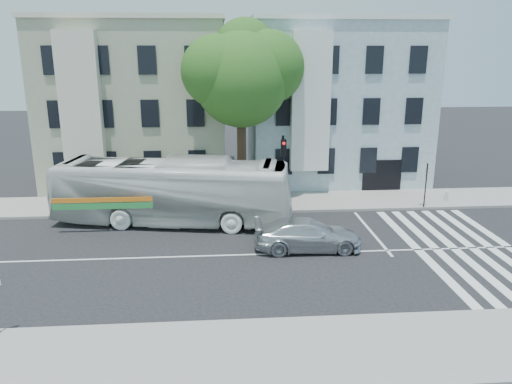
{
  "coord_description": "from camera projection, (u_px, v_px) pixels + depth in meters",
  "views": [
    {
      "loc": [
        -1.39,
        -21.49,
        9.18
      ],
      "look_at": [
        0.4,
        2.22,
        2.4
      ],
      "focal_mm": 35.0,
      "sensor_mm": 36.0,
      "label": 1
    }
  ],
  "objects": [
    {
      "name": "sidewalk_near",
      "position": [
        268.0,
        353.0,
        15.54
      ],
      "size": [
        80.0,
        4.0,
        0.15
      ],
      "primitive_type": "cube",
      "color": "gray",
      "rests_on": "ground"
    },
    {
      "name": "building_right",
      "position": [
        332.0,
        102.0,
        36.61
      ],
      "size": [
        12.0,
        10.0,
        11.0
      ],
      "primitive_type": "cube",
      "color": "#92A6AE",
      "rests_on": "ground"
    },
    {
      "name": "sidewalk_far",
      "position": [
        242.0,
        203.0,
        30.88
      ],
      "size": [
        80.0,
        4.0,
        0.15
      ],
      "primitive_type": "cube",
      "color": "gray",
      "rests_on": "ground"
    },
    {
      "name": "sedan",
      "position": [
        308.0,
        235.0,
        23.67
      ],
      "size": [
        2.19,
        5.15,
        1.48
      ],
      "primitive_type": "imported",
      "rotation": [
        0.0,
        0.0,
        1.55
      ],
      "color": "silver",
      "rests_on": "ground"
    },
    {
      "name": "bus",
      "position": [
        173.0,
        191.0,
        27.04
      ],
      "size": [
        5.2,
        13.26,
        3.6
      ],
      "primitive_type": "imported",
      "rotation": [
        0.0,
        0.0,
        1.4
      ],
      "color": "silver",
      "rests_on": "ground"
    },
    {
      "name": "hedge",
      "position": [
        187.0,
        203.0,
        29.37
      ],
      "size": [
        8.42,
        3.07,
        0.7
      ],
      "primitive_type": null,
      "rotation": [
        0.0,
        0.0,
        -0.27
      ],
      "color": "#346922",
      "rests_on": "sidewalk_far"
    },
    {
      "name": "far_sign_pole",
      "position": [
        426.0,
        179.0,
        29.4
      ],
      "size": [
        0.48,
        0.17,
        2.67
      ],
      "rotation": [
        0.0,
        0.0,
        0.07
      ],
      "color": "black",
      "rests_on": "sidewalk_far"
    },
    {
      "name": "traffic_signal",
      "position": [
        283.0,
        164.0,
        28.28
      ],
      "size": [
        0.48,
        0.54,
        4.57
      ],
      "rotation": [
        0.0,
        0.0,
        -0.06
      ],
      "color": "black",
      "rests_on": "ground"
    },
    {
      "name": "street_tree",
      "position": [
        242.0,
        74.0,
        29.46
      ],
      "size": [
        7.3,
        5.9,
        11.1
      ],
      "color": "#2D2116",
      "rests_on": "ground"
    },
    {
      "name": "fire_hydrant",
      "position": [
        446.0,
        196.0,
        30.89
      ],
      "size": [
        0.39,
        0.25,
        0.68
      ],
      "rotation": [
        0.0,
        0.0,
        -0.34
      ],
      "color": "silver",
      "rests_on": "sidewalk_far"
    },
    {
      "name": "building_left",
      "position": [
        139.0,
        104.0,
        35.6
      ],
      "size": [
        12.0,
        10.0,
        11.0
      ],
      "primitive_type": "cube",
      "color": "#989C83",
      "rests_on": "ground"
    },
    {
      "name": "ground",
      "position": [
        251.0,
        255.0,
        23.23
      ],
      "size": [
        120.0,
        120.0,
        0.0
      ],
      "primitive_type": "plane",
      "color": "black",
      "rests_on": "ground"
    }
  ]
}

